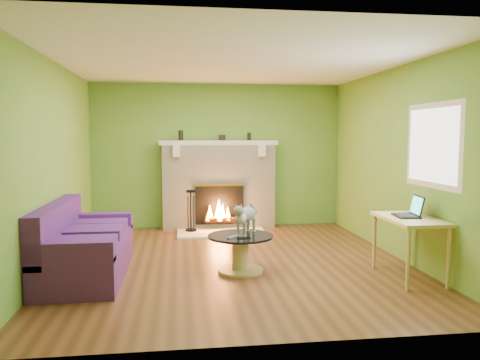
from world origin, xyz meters
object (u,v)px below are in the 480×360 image
object	(u,v)px
desk	(410,225)
cat	(246,218)
sofa	(82,247)
coffee_table	(240,250)

from	to	relation	value
desk	cat	distance (m)	1.92
sofa	cat	distance (m)	1.99
coffee_table	cat	xyz separation A→B (m)	(0.08, 0.05, 0.39)
coffee_table	cat	bearing A→B (deg)	32.01
sofa	coffee_table	world-z (taller)	sofa
coffee_table	cat	distance (m)	0.40
cat	desk	bearing A→B (deg)	12.75
coffee_table	desk	bearing A→B (deg)	-14.88
coffee_table	sofa	bearing A→B (deg)	177.25
coffee_table	cat	world-z (taller)	cat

